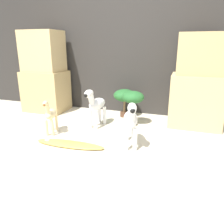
# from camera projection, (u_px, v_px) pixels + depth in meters

# --- Properties ---
(ground_plane) EXTENTS (14.00, 14.00, 0.00)m
(ground_plane) POSITION_uv_depth(u_px,v_px,m) (81.00, 147.00, 2.78)
(ground_plane) COLOR beige
(wall_back) EXTENTS (6.40, 0.08, 2.20)m
(wall_back) POSITION_uv_depth(u_px,v_px,m) (120.00, 53.00, 4.02)
(wall_back) COLOR #2D2B28
(wall_back) RESTS_ON ground_plane
(rock_pillar_left) EXTENTS (0.78, 0.58, 1.50)m
(rock_pillar_left) POSITION_uv_depth(u_px,v_px,m) (45.00, 75.00, 4.17)
(rock_pillar_left) COLOR tan
(rock_pillar_left) RESTS_ON ground_plane
(rock_pillar_right) EXTENTS (0.78, 0.58, 1.42)m
(rock_pillar_right) POSITION_uv_depth(u_px,v_px,m) (198.00, 85.00, 3.36)
(rock_pillar_right) COLOR tan
(rock_pillar_right) RESTS_ON ground_plane
(zebra_right) EXTENTS (0.28, 0.53, 0.63)m
(zebra_right) POSITION_uv_depth(u_px,v_px,m) (131.00, 120.00, 2.69)
(zebra_right) COLOR white
(zebra_right) RESTS_ON ground_plane
(zebra_left) EXTENTS (0.23, 0.54, 0.63)m
(zebra_left) POSITION_uv_depth(u_px,v_px,m) (96.00, 105.00, 3.38)
(zebra_left) COLOR white
(zebra_left) RESTS_ON ground_plane
(giraffe_figurine) EXTENTS (0.22, 0.41, 0.54)m
(giraffe_figurine) POSITION_uv_depth(u_px,v_px,m) (50.00, 115.00, 3.13)
(giraffe_figurine) COLOR beige
(giraffe_figurine) RESTS_ON ground_plane
(potted_palm_front) EXTENTS (0.34, 0.34, 0.56)m
(potted_palm_front) POSITION_uv_depth(u_px,v_px,m) (133.00, 99.00, 3.41)
(potted_palm_front) COLOR #513323
(potted_palm_front) RESTS_ON ground_plane
(potted_palm_back) EXTENTS (0.39, 0.39, 0.50)m
(potted_palm_back) POSITION_uv_depth(u_px,v_px,m) (124.00, 96.00, 3.87)
(potted_palm_back) COLOR #513323
(potted_palm_back) RESTS_ON ground_plane
(surfboard) EXTENTS (0.95, 0.26, 0.09)m
(surfboard) POSITION_uv_depth(u_px,v_px,m) (69.00, 144.00, 2.83)
(surfboard) COLOR gold
(surfboard) RESTS_ON ground_plane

